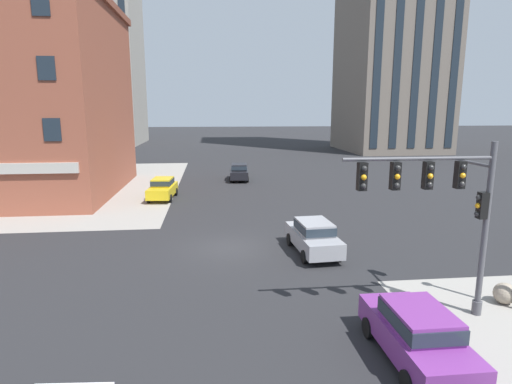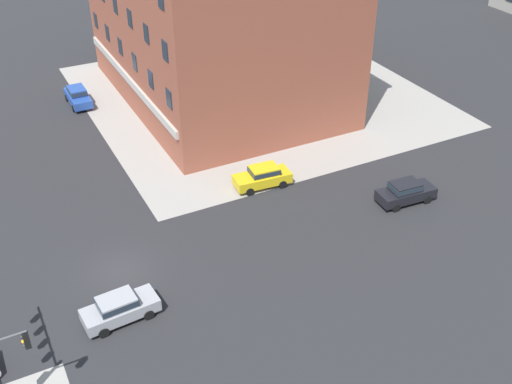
% 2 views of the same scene
% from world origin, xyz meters
% --- Properties ---
extents(ground_plane, '(320.00, 320.00, 0.00)m').
position_xyz_m(ground_plane, '(0.00, 0.00, 0.00)').
color(ground_plane, '#262628').
extents(sidewalk_far_corner, '(32.00, 32.00, 0.02)m').
position_xyz_m(sidewalk_far_corner, '(-20.00, 20.00, 0.00)').
color(sidewalk_far_corner, gray).
rests_on(sidewalk_far_corner, ground).
extents(car_main_northbound_far, '(2.13, 4.52, 1.68)m').
position_xyz_m(car_main_northbound_far, '(1.97, 21.26, 0.92)').
color(car_main_northbound_far, black).
rests_on(car_main_northbound_far, ground).
extents(car_cross_eastbound, '(2.17, 4.53, 1.68)m').
position_xyz_m(car_cross_eastbound, '(-4.78, 12.85, 0.92)').
color(car_cross_eastbound, gold).
rests_on(car_cross_eastbound, ground).
extents(car_cross_westbound, '(4.42, 1.92, 1.68)m').
position_xyz_m(car_cross_westbound, '(-26.00, 3.77, 0.92)').
color(car_cross_westbound, '#23479E').
rests_on(car_cross_westbound, ground).
extents(car_parked_curb, '(2.12, 4.51, 1.68)m').
position_xyz_m(car_parked_curb, '(4.17, -1.21, 0.92)').
color(car_parked_curb, '#99999E').
rests_on(car_parked_curb, ground).
extents(storefront_block_near_corner, '(26.09, 17.86, 16.08)m').
position_xyz_m(storefront_block_near_corner, '(-21.79, 16.72, 8.05)').
color(storefront_block_near_corner, brown).
rests_on(storefront_block_near_corner, ground).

